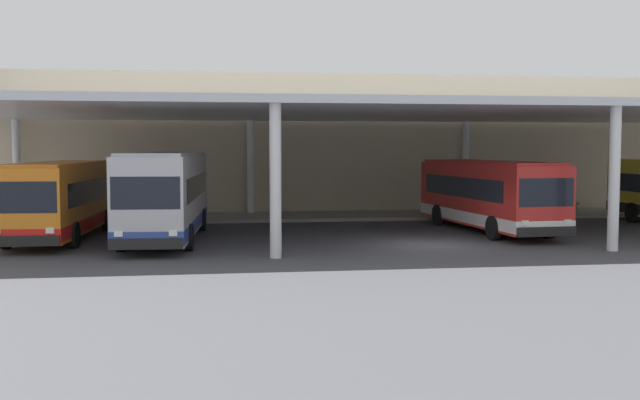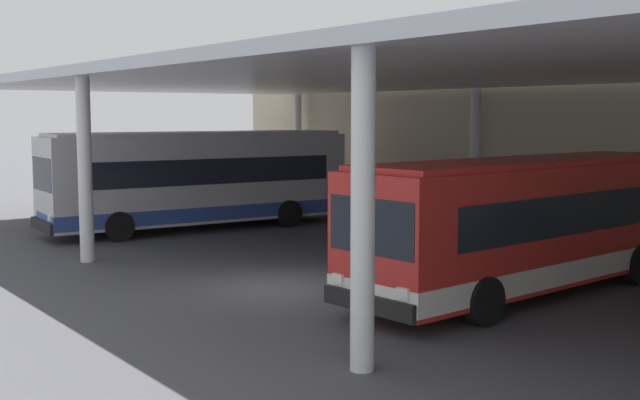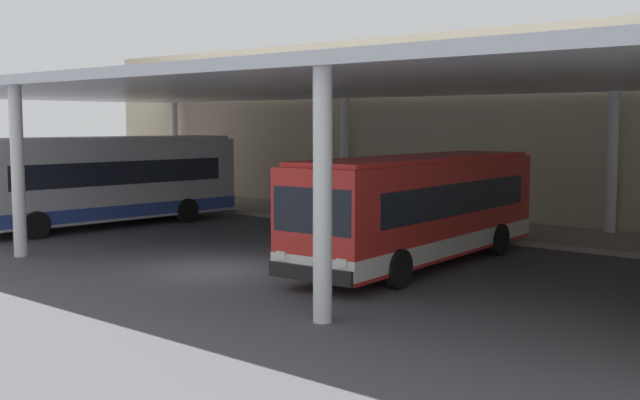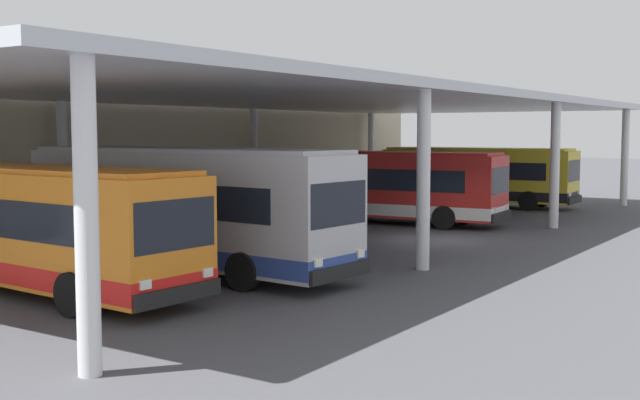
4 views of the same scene
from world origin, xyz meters
TOP-DOWN VIEW (x-y plane):
  - ground_plane at (0.00, 0.00)m, footprint 200.00×200.00m
  - platform_kerb at (0.00, 11.75)m, footprint 42.00×4.50m
  - station_building_facade at (0.00, 15.00)m, footprint 48.00×1.60m
  - canopy_shelter at (0.00, 5.50)m, footprint 40.00×17.00m
  - bus_nearest_bay at (-14.47, 4.29)m, footprint 3.13×10.65m
  - bus_second_bay at (-10.15, 3.25)m, footprint 3.22×11.46m
  - bus_middle_bay at (4.00, 4.37)m, footprint 3.26×10.68m

SIDE VIEW (x-z plane):
  - ground_plane at x=0.00m, z-range 0.00..0.00m
  - platform_kerb at x=0.00m, z-range 0.00..0.18m
  - bus_nearest_bay at x=-14.47m, z-range 0.07..3.24m
  - bus_middle_bay at x=4.00m, z-range 0.07..3.24m
  - bus_second_bay at x=-10.15m, z-range 0.06..3.63m
  - station_building_facade at x=0.00m, z-range 0.00..7.96m
  - canopy_shelter at x=0.00m, z-range 2.54..8.09m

